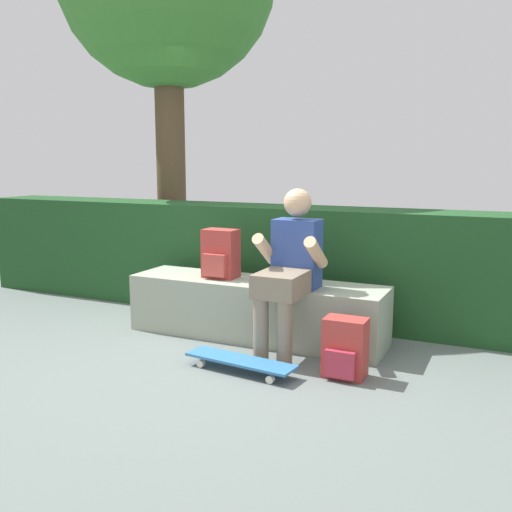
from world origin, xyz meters
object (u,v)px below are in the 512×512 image
object	(u,v)px
person_skater	(290,265)
backpack_on_bench	(220,254)
skateboard_near_person	(240,361)
backpack_on_ground	(345,349)
bench_main	(256,309)

from	to	relation	value
person_skater	backpack_on_bench	world-z (taller)	person_skater
person_skater	skateboard_near_person	world-z (taller)	person_skater
skateboard_near_person	backpack_on_ground	world-z (taller)	backpack_on_ground
bench_main	person_skater	xyz separation A→B (m)	(0.38, -0.22, 0.43)
bench_main	skateboard_near_person	size ratio (longest dim) A/B	2.58
bench_main	backpack_on_bench	size ratio (longest dim) A/B	5.27
person_skater	skateboard_near_person	xyz separation A→B (m)	(-0.15, -0.52, -0.59)
skateboard_near_person	backpack_on_ground	size ratio (longest dim) A/B	2.04
bench_main	backpack_on_bench	xyz separation A→B (m)	(-0.32, -0.01, 0.43)
skateboard_near_person	backpack_on_bench	bearing A→B (deg)	126.66
backpack_on_bench	skateboard_near_person	bearing A→B (deg)	-53.34
bench_main	backpack_on_bench	bearing A→B (deg)	-178.29
backpack_on_bench	backpack_on_ground	size ratio (longest dim) A/B	1.00
skateboard_near_person	backpack_on_ground	bearing A→B (deg)	17.66
bench_main	skateboard_near_person	distance (m)	0.80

